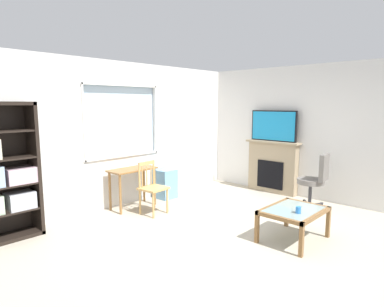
{
  "coord_description": "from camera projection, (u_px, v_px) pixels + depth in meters",
  "views": [
    {
      "loc": [
        -3.65,
        -2.83,
        1.88
      ],
      "look_at": [
        -0.01,
        0.59,
        1.13
      ],
      "focal_mm": 31.1,
      "sensor_mm": 36.0,
      "label": 1
    }
  ],
  "objects": [
    {
      "name": "bookshelf",
      "position": [
        0.0,
        178.0,
        4.51
      ],
      "size": [
        0.9,
        0.38,
        1.91
      ],
      "color": "black",
      "rests_on": "ground"
    },
    {
      "name": "ground",
      "position": [
        222.0,
        235.0,
        4.83
      ],
      "size": [
        6.42,
        5.67,
        0.02
      ],
      "primitive_type": "cube",
      "color": "#B2A893"
    },
    {
      "name": "sippy_cup",
      "position": [
        298.0,
        210.0,
        4.39
      ],
      "size": [
        0.07,
        0.07,
        0.09
      ],
      "primitive_type": "cylinder",
      "color": "#337FD6",
      "rests_on": "coffee_table"
    },
    {
      "name": "fireplace",
      "position": [
        272.0,
        167.0,
        7.1
      ],
      "size": [
        0.26,
        1.19,
        1.1
      ],
      "color": "tan",
      "rests_on": "ground"
    },
    {
      "name": "plastic_drawer_unit",
      "position": [
        165.0,
        184.0,
        6.69
      ],
      "size": [
        0.35,
        0.4,
        0.58
      ],
      "primitive_type": "cube",
      "color": "#72ADDB",
      "rests_on": "ground"
    },
    {
      "name": "coffee_table",
      "position": [
        294.0,
        213.0,
        4.59
      ],
      "size": [
        0.9,
        0.69,
        0.45
      ],
      "color": "#8C9E99",
      "rests_on": "ground"
    },
    {
      "name": "office_chair",
      "position": [
        316.0,
        178.0,
        6.01
      ],
      "size": [
        0.57,
        0.58,
        1.0
      ],
      "color": "slate",
      "rests_on": "ground"
    },
    {
      "name": "wall_right",
      "position": [
        308.0,
        132.0,
        6.63
      ],
      "size": [
        0.12,
        4.87,
        2.64
      ],
      "primitive_type": "cube",
      "color": "silver",
      "rests_on": "ground"
    },
    {
      "name": "wooden_chair",
      "position": [
        152.0,
        187.0,
        5.7
      ],
      "size": [
        0.45,
        0.43,
        0.9
      ],
      "color": "tan",
      "rests_on": "ground"
    },
    {
      "name": "tv",
      "position": [
        273.0,
        126.0,
        6.95
      ],
      "size": [
        0.06,
        1.03,
        0.64
      ],
      "color": "black",
      "rests_on": "fireplace"
    },
    {
      "name": "desk_under_window",
      "position": [
        133.0,
        176.0,
        6.01
      ],
      "size": [
        0.87,
        0.41,
        0.73
      ],
      "color": "olive",
      "rests_on": "ground"
    },
    {
      "name": "wall_back_with_window",
      "position": [
        125.0,
        136.0,
        6.22
      ],
      "size": [
        5.42,
        0.15,
        2.64
      ],
      "color": "silver",
      "rests_on": "ground"
    }
  ]
}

